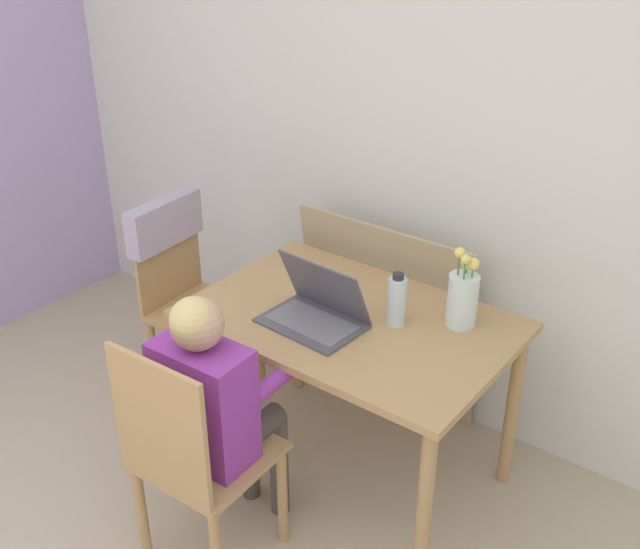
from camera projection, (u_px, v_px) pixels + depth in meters
name	position (u px, v px, depth m)	size (l,w,h in m)	color
wall_back	(463.00, 137.00, 2.85)	(6.40, 0.05, 2.50)	silver
dining_table	(351.00, 338.00, 2.74)	(1.14, 0.76, 0.72)	tan
chair_occupied	(193.00, 459.00, 2.41)	(0.42, 0.42, 0.91)	tan
chair_spare	(180.00, 269.00, 3.27)	(0.46, 0.43, 0.92)	tan
person_seated	(215.00, 397.00, 2.41)	(0.33, 0.43, 1.03)	purple
laptop	(317.00, 308.00, 2.64)	(0.37, 0.26, 0.23)	#4C4C51
flower_vase	(463.00, 296.00, 2.60)	(0.11, 0.11, 0.30)	silver
water_bottle	(397.00, 301.00, 2.61)	(0.07, 0.07, 0.20)	silver
cardboard_panel	(386.00, 315.00, 3.26)	(0.85, 0.14, 0.88)	tan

